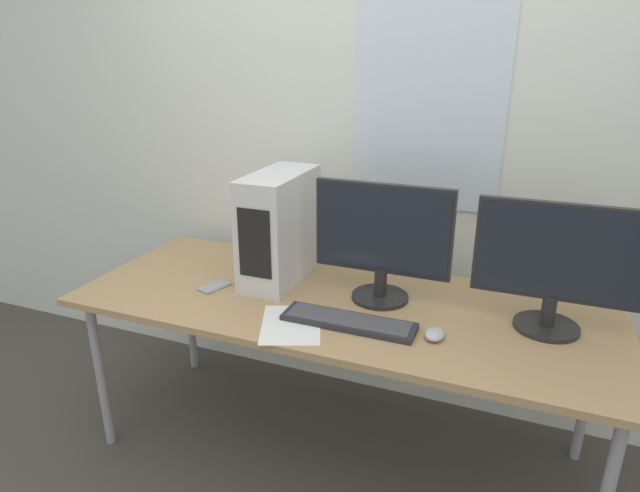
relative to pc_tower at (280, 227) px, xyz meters
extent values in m
cube|color=silver|center=(0.31, 0.42, 0.39)|extent=(8.00, 0.06, 2.70)
cube|color=silver|center=(0.52, 0.39, 0.70)|extent=(0.63, 0.01, 1.32)
cube|color=tan|center=(0.31, -0.12, -0.24)|extent=(2.10, 0.82, 0.03)
cylinder|color=#99999E|center=(-0.66, -0.44, -0.61)|extent=(0.04, 0.04, 0.70)
cylinder|color=#99999E|center=(-0.66, 0.21, -0.61)|extent=(0.04, 0.04, 0.70)
cylinder|color=#99999E|center=(1.28, 0.21, -0.61)|extent=(0.04, 0.04, 0.70)
cube|color=silver|center=(0.00, 0.00, 0.00)|extent=(0.20, 0.44, 0.46)
cube|color=black|center=(0.00, -0.22, 0.00)|extent=(0.14, 0.00, 0.28)
cylinder|color=black|center=(0.46, -0.04, -0.22)|extent=(0.22, 0.22, 0.02)
cylinder|color=black|center=(0.46, -0.04, -0.16)|extent=(0.05, 0.05, 0.11)
cube|color=black|center=(0.46, -0.04, 0.06)|extent=(0.53, 0.03, 0.35)
cube|color=black|center=(0.46, -0.06, 0.06)|extent=(0.51, 0.00, 0.33)
cylinder|color=black|center=(1.07, -0.06, -0.22)|extent=(0.22, 0.22, 0.02)
cylinder|color=black|center=(1.07, -0.06, -0.16)|extent=(0.05, 0.05, 0.11)
cube|color=black|center=(1.07, -0.06, 0.06)|extent=(0.54, 0.03, 0.34)
cube|color=black|center=(1.07, -0.08, 0.06)|extent=(0.52, 0.00, 0.32)
cube|color=#28282D|center=(0.41, -0.29, -0.22)|extent=(0.49, 0.13, 0.02)
cube|color=#47474C|center=(0.41, -0.29, -0.21)|extent=(0.45, 0.11, 0.00)
ellipsoid|color=#B2B2B7|center=(0.71, -0.28, -0.21)|extent=(0.07, 0.09, 0.03)
cube|color=#99999E|center=(-0.21, -0.20, -0.23)|extent=(0.11, 0.15, 0.01)
cube|color=white|center=(0.22, -0.37, -0.23)|extent=(0.30, 0.35, 0.00)
camera|label=1|loc=(0.94, -1.92, 0.70)|focal=30.00mm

